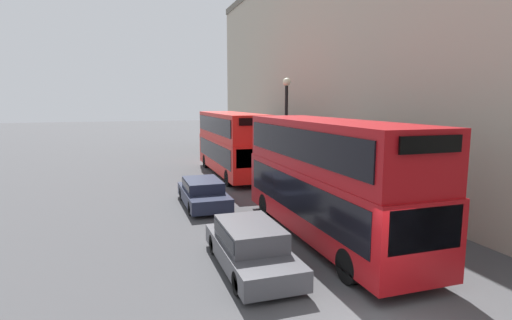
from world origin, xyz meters
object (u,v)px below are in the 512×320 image
(car_hatchback, at_px, (203,192))
(pedestrian, at_px, (254,160))
(bus_leading, at_px, (328,175))
(car_dark_sedan, at_px, (250,245))
(bus_second_in_queue, at_px, (232,141))

(car_hatchback, relative_size, pedestrian, 2.78)
(pedestrian, bearing_deg, bus_leading, -97.83)
(car_hatchback, bearing_deg, pedestrian, 58.20)
(car_dark_sedan, bearing_deg, bus_second_in_queue, 77.35)
(bus_leading, relative_size, car_dark_sedan, 2.14)
(bus_second_in_queue, relative_size, pedestrian, 6.14)
(bus_leading, relative_size, car_hatchback, 2.18)
(bus_leading, height_order, pedestrian, bus_leading)
(bus_second_in_queue, distance_m, car_dark_sedan, 15.61)
(car_hatchback, bearing_deg, bus_second_in_queue, 65.54)
(bus_second_in_queue, bearing_deg, car_hatchback, -114.46)
(car_hatchback, height_order, pedestrian, pedestrian)
(bus_second_in_queue, distance_m, pedestrian, 2.90)
(pedestrian, bearing_deg, car_dark_sedan, -108.31)
(bus_second_in_queue, height_order, car_dark_sedan, bus_second_in_queue)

